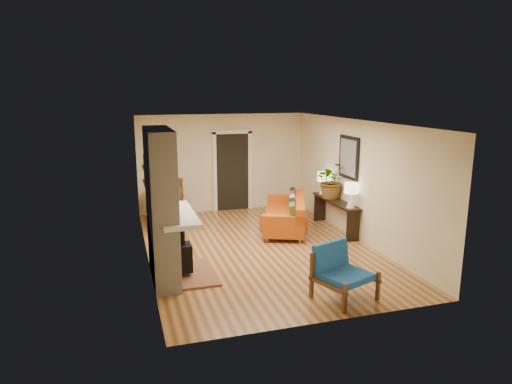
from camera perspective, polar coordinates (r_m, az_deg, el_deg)
room_shell at (r=11.87m, az=-0.64°, el=3.06°), size 6.50×6.50×6.50m
fireplace at (r=7.88m, az=-11.46°, el=-2.10°), size 1.09×1.68×2.60m
sofa at (r=10.71m, az=4.01°, el=-2.82°), size 1.62×2.29×0.83m
ottoman at (r=10.38m, az=3.41°, el=-4.06°), size 0.90×0.90×0.41m
blue_chair at (r=7.40m, az=10.42°, el=-9.43°), size 1.03×1.02×0.85m
dining_table at (r=11.28m, az=-10.84°, el=-0.59°), size 1.06×1.97×1.04m
console_table at (r=10.74m, az=9.91°, el=-1.77°), size 0.34×1.85×0.72m
lamp_near at (r=10.02m, az=11.82°, el=-0.03°), size 0.30×0.30×0.54m
lamp_far at (r=11.23m, az=8.43°, el=1.45°), size 0.30×0.30×0.54m
houseplant at (r=10.78m, az=9.49°, el=1.48°), size 0.80×0.70×0.87m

